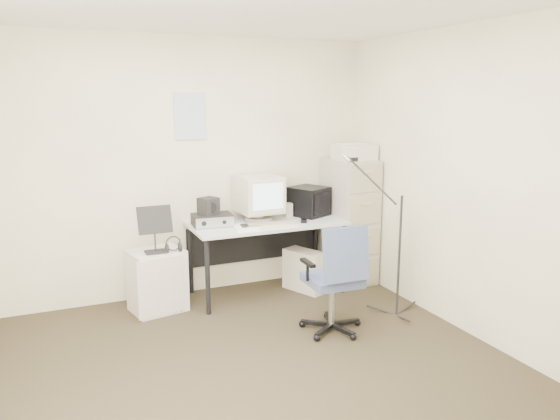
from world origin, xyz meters
name	(u,v)px	position (x,y,z in m)	size (l,w,h in m)	color
floor	(263,370)	(0.00, 0.00, -0.01)	(3.60, 3.60, 0.01)	#322E1E
ceiling	(261,5)	(0.00, 0.00, 2.50)	(3.60, 3.60, 0.01)	white
wall_back	(193,168)	(0.00, 1.80, 1.25)	(3.60, 0.02, 2.50)	#F5EDBF
wall_front	(438,280)	(0.00, -1.80, 1.25)	(3.60, 0.02, 2.50)	#F5EDBF
wall_right	(469,183)	(1.80, 0.00, 1.25)	(0.02, 3.60, 2.50)	#F5EDBF
wall_calendar	(190,116)	(-0.02, 1.79, 1.75)	(0.30, 0.02, 0.44)	white
filing_cabinet	(349,220)	(1.58, 1.48, 0.65)	(0.40, 0.60, 1.30)	#A89C8C
printer	(354,152)	(1.58, 1.41, 1.38)	(0.40, 0.28, 0.16)	beige
desk	(267,257)	(0.63, 1.45, 0.36)	(1.50, 0.70, 0.73)	#BDBDBD
crt_monitor	(259,198)	(0.59, 1.56, 0.95)	(0.40, 0.42, 0.44)	beige
crt_tv	(309,201)	(1.14, 1.56, 0.88)	(0.32, 0.34, 0.30)	black
desk_speaker	(288,210)	(0.91, 1.57, 0.80)	(0.08, 0.08, 0.14)	beige
keyboard	(272,225)	(0.60, 1.25, 0.74)	(0.49, 0.17, 0.03)	beige
mouse	(304,221)	(0.95, 1.28, 0.75)	(0.06, 0.10, 0.03)	black
radio_receiver	(212,220)	(0.10, 1.53, 0.78)	(0.37, 0.27, 0.11)	black
radio_speaker	(208,206)	(0.06, 1.52, 0.92)	(0.16, 0.15, 0.16)	black
papers	(246,227)	(0.35, 1.28, 0.74)	(0.21, 0.29, 0.02)	white
pc_tower	(305,271)	(1.00, 1.36, 0.21)	(0.20, 0.44, 0.41)	beige
office_chair	(332,278)	(0.78, 0.39, 0.47)	(0.54, 0.54, 0.93)	#465078
side_cart	(157,281)	(-0.47, 1.43, 0.29)	(0.46, 0.37, 0.57)	silver
music_stand	(155,229)	(-0.48, 1.35, 0.79)	(0.30, 0.16, 0.44)	black
headphones	(173,247)	(-0.33, 1.32, 0.62)	(0.15, 0.15, 0.03)	black
mic_stand	(400,238)	(1.49, 0.46, 0.71)	(0.02, 0.02, 1.43)	black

